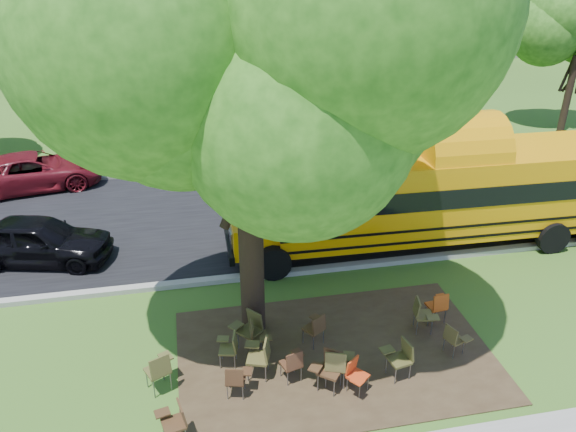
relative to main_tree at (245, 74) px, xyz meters
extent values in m
plane|color=#36581B|center=(0.67, -0.78, -6.10)|extent=(160.00, 160.00, 0.00)
cube|color=#382819|center=(1.67, -1.28, -6.08)|extent=(7.00, 4.50, 0.03)
cube|color=black|center=(0.67, 6.22, -6.08)|extent=(80.00, 8.00, 0.04)
cube|color=gray|center=(0.67, 2.22, -6.03)|extent=(80.00, 0.25, 0.14)
cube|color=gray|center=(0.67, 10.32, -6.03)|extent=(80.00, 0.25, 0.14)
cylinder|color=black|center=(-4.33, 15.22, -4.35)|extent=(0.32, 0.32, 3.50)
sphere|color=#235613|center=(-4.33, 15.22, -1.88)|extent=(4.80, 4.80, 4.80)
cylinder|color=black|center=(8.67, 13.22, -4.00)|extent=(0.38, 0.38, 4.20)
sphere|color=#235613|center=(8.67, 13.22, -1.06)|extent=(5.60, 5.60, 5.60)
cylinder|color=black|center=(16.67, 12.22, -4.30)|extent=(0.34, 0.34, 3.60)
cylinder|color=black|center=(0.00, 0.00, -3.58)|extent=(0.56, 0.56, 5.03)
sphere|color=#235613|center=(0.00, 0.00, 0.02)|extent=(7.20, 7.20, 7.20)
cube|color=orange|center=(6.42, 3.22, -4.37)|extent=(10.74, 2.64, 2.38)
cube|color=black|center=(6.72, 3.21, -4.10)|extent=(10.16, 2.67, 0.58)
cube|color=orange|center=(0.46, 3.33, -5.12)|extent=(1.31, 2.16, 0.92)
cube|color=black|center=(6.42, 3.22, -4.98)|extent=(10.76, 2.67, 0.08)
cube|color=black|center=(6.42, 3.22, -5.34)|extent=(10.76, 2.67, 0.08)
cylinder|color=black|center=(0.86, 2.11, -5.61)|extent=(0.98, 0.31, 0.97)
cylinder|color=black|center=(0.90, 4.54, -5.61)|extent=(0.98, 0.31, 0.97)
cylinder|color=black|center=(9.22, 1.95, -5.61)|extent=(0.98, 0.31, 0.97)
cylinder|color=black|center=(9.27, 4.38, -5.61)|extent=(0.98, 0.31, 0.97)
cylinder|color=black|center=(10.63, 4.35, -5.61)|extent=(0.98, 0.31, 0.97)
cube|color=#504C22|center=(-2.21, -1.59, -5.61)|extent=(0.60, 0.59, 0.05)
cube|color=#504C22|center=(-2.13, -1.77, -5.37)|extent=(0.44, 0.28, 0.44)
cube|color=#504C22|center=(-2.04, -1.35, -5.48)|extent=(0.34, 0.38, 0.03)
cylinder|color=slate|center=(-2.45, -1.50, -5.85)|extent=(0.03, 0.03, 0.49)
cylinder|color=slate|center=(-1.96, -1.69, -5.85)|extent=(0.03, 0.03, 0.49)
cube|color=#3F2716|center=(-0.66, -2.08, -5.68)|extent=(0.46, 0.45, 0.05)
cube|color=#3F2716|center=(-0.70, -2.25, -5.48)|extent=(0.38, 0.17, 0.37)
cube|color=#3F2716|center=(-0.41, -2.01, -5.57)|extent=(0.26, 0.30, 0.03)
cylinder|color=slate|center=(-0.77, -1.89, -5.89)|extent=(0.02, 0.02, 0.41)
cylinder|color=slate|center=(-0.54, -2.27, -5.89)|extent=(0.02, 0.02, 0.41)
cube|color=#482A19|center=(0.53, -1.86, -5.67)|extent=(0.48, 0.47, 0.05)
cube|color=#482A19|center=(0.58, -2.02, -5.47)|extent=(0.39, 0.19, 0.38)
cube|color=#482A19|center=(0.71, -1.67, -5.56)|extent=(0.27, 0.31, 0.03)
cylinder|color=slate|center=(0.34, -1.75, -5.89)|extent=(0.02, 0.02, 0.42)
cylinder|color=slate|center=(0.73, -1.97, -5.89)|extent=(0.02, 0.02, 0.42)
cube|color=#442A18|center=(1.26, -2.29, -5.62)|extent=(0.61, 0.61, 0.05)
cube|color=#442A18|center=(1.38, -2.14, -5.39)|extent=(0.40, 0.34, 0.43)
cube|color=#442A18|center=(0.97, -2.25, -5.49)|extent=(0.37, 0.38, 0.03)
cylinder|color=slate|center=(1.29, -2.54, -5.86)|extent=(0.03, 0.03, 0.48)
cylinder|color=slate|center=(1.23, -2.04, -5.86)|extent=(0.03, 0.03, 0.48)
cube|color=brown|center=(1.43, -2.14, -5.61)|extent=(0.57, 0.56, 0.05)
cube|color=brown|center=(1.36, -2.32, -5.37)|extent=(0.44, 0.24, 0.43)
cube|color=brown|center=(1.72, -2.08, -5.48)|extent=(0.32, 0.36, 0.03)
cylinder|color=slate|center=(1.31, -1.91, -5.85)|extent=(0.03, 0.03, 0.49)
cylinder|color=slate|center=(1.54, -2.37, -5.85)|extent=(0.03, 0.03, 0.49)
cube|color=#C03A14|center=(1.81, -2.47, -5.69)|extent=(0.52, 0.52, 0.05)
cube|color=#C03A14|center=(1.71, -2.35, -5.49)|extent=(0.34, 0.29, 0.36)
cube|color=#C03A14|center=(1.72, -2.71, -5.58)|extent=(0.31, 0.32, 0.03)
cylinder|color=slate|center=(2.03, -2.50, -5.89)|extent=(0.02, 0.02, 0.41)
cylinder|color=slate|center=(1.59, -2.45, -5.89)|extent=(0.02, 0.02, 0.41)
cube|color=#48451F|center=(2.78, -2.23, -5.62)|extent=(0.50, 0.52, 0.05)
cube|color=#48451F|center=(2.97, -2.19, -5.39)|extent=(0.18, 0.43, 0.42)
cube|color=#48451F|center=(2.59, -2.01, -5.50)|extent=(0.33, 0.29, 0.03)
cylinder|color=slate|center=(2.64, -2.44, -5.86)|extent=(0.03, 0.03, 0.47)
cylinder|color=slate|center=(2.92, -2.02, -5.86)|extent=(0.03, 0.03, 0.47)
cube|color=#504522|center=(4.30, -1.74, -5.70)|extent=(0.46, 0.47, 0.04)
cube|color=#504522|center=(4.15, -1.80, -5.50)|extent=(0.20, 0.36, 0.36)
cube|color=#504522|center=(4.49, -1.90, -5.59)|extent=(0.30, 0.27, 0.03)
cylinder|color=slate|center=(4.39, -1.55, -5.90)|extent=(0.02, 0.02, 0.40)
cylinder|color=slate|center=(4.21, -1.93, -5.90)|extent=(0.02, 0.02, 0.40)
cube|color=brown|center=(-0.72, -1.13, -5.68)|extent=(0.45, 0.46, 0.05)
cube|color=brown|center=(-0.56, -1.17, -5.48)|extent=(0.17, 0.38, 0.37)
cube|color=brown|center=(-0.80, -0.89, -5.57)|extent=(0.30, 0.25, 0.03)
cylinder|color=slate|center=(-0.91, -1.25, -5.89)|extent=(0.02, 0.02, 0.42)
cylinder|color=slate|center=(-0.53, -1.01, -5.89)|extent=(0.02, 0.02, 0.42)
cube|color=#423E1C|center=(-0.19, -0.69, -5.61)|extent=(0.62, 0.62, 0.05)
cube|color=#423E1C|center=(-0.04, -0.56, -5.38)|extent=(0.35, 0.40, 0.43)
cube|color=#423E1C|center=(-0.47, -0.58, -5.48)|extent=(0.38, 0.37, 0.03)
cylinder|color=slate|center=(-0.21, -0.94, -5.85)|extent=(0.03, 0.03, 0.48)
cylinder|color=slate|center=(-0.16, -0.43, -5.85)|extent=(0.03, 0.03, 0.48)
cube|color=#42381C|center=(0.01, -0.82, -5.68)|extent=(0.38, 0.40, 0.05)
cube|color=#42381C|center=(-0.16, -0.82, -5.47)|extent=(0.10, 0.37, 0.37)
cube|color=#42381C|center=(0.13, -1.05, -5.57)|extent=(0.26, 0.21, 0.03)
cylinder|color=slate|center=(0.17, -0.67, -5.89)|extent=(0.02, 0.02, 0.42)
cylinder|color=slate|center=(-0.15, -0.98, -5.89)|extent=(0.02, 0.02, 0.42)
cube|color=#462E19|center=(1.27, -0.81, -5.66)|extent=(0.55, 0.55, 0.05)
cube|color=#462E19|center=(1.36, -0.96, -5.45)|extent=(0.38, 0.29, 0.39)
cube|color=#462E19|center=(1.39, -0.57, -5.54)|extent=(0.33, 0.34, 0.03)
cylinder|color=slate|center=(1.04, -0.76, -5.88)|extent=(0.02, 0.02, 0.44)
cylinder|color=slate|center=(1.50, -0.86, -5.88)|extent=(0.02, 0.02, 0.44)
cube|color=brown|center=(3.94, -0.86, -5.64)|extent=(0.48, 0.50, 0.05)
cube|color=brown|center=(3.76, -0.82, -5.41)|extent=(0.17, 0.42, 0.41)
cube|color=brown|center=(4.03, -1.13, -5.51)|extent=(0.32, 0.28, 0.03)
cylinder|color=slate|center=(4.14, -0.72, -5.87)|extent=(0.02, 0.02, 0.46)
cylinder|color=slate|center=(3.73, -0.99, -5.87)|extent=(0.02, 0.02, 0.46)
cube|color=#B74613|center=(4.39, -0.56, -5.65)|extent=(0.46, 0.44, 0.05)
cube|color=#B74613|center=(4.41, -0.73, -5.43)|extent=(0.41, 0.14, 0.40)
cube|color=#B74613|center=(4.61, -0.39, -5.53)|extent=(0.25, 0.30, 0.03)
cylinder|color=slate|center=(4.20, -0.40, -5.87)|extent=(0.02, 0.02, 0.45)
cylinder|color=slate|center=(4.57, -0.71, -5.87)|extent=(0.02, 0.02, 0.45)
cube|color=#4F4922|center=(-0.13, -1.63, -5.60)|extent=(0.56, 0.58, 0.06)
cube|color=#4F4922|center=(0.06, -1.69, -5.35)|extent=(0.23, 0.45, 0.45)
cube|color=#4F4922|center=(-0.20, -1.33, -5.46)|extent=(0.37, 0.32, 0.03)
cylinder|color=slate|center=(-0.37, -1.75, -5.85)|extent=(0.03, 0.03, 0.50)
cylinder|color=slate|center=(0.10, -1.50, -5.85)|extent=(0.03, 0.03, 0.50)
cube|color=#422A17|center=(-1.91, -3.05, -5.65)|extent=(0.48, 0.50, 0.05)
cube|color=#422A17|center=(-1.74, -3.01, -5.43)|extent=(0.18, 0.41, 0.40)
cube|color=#422A17|center=(-2.10, -2.85, -5.53)|extent=(0.32, 0.28, 0.03)
cylinder|color=slate|center=(-1.79, -2.85, -5.87)|extent=(0.02, 0.02, 0.45)
imported|color=black|center=(-5.58, 4.32, -5.40)|extent=(4.34, 2.54, 1.39)
imported|color=maroon|center=(-6.78, 9.97, -5.42)|extent=(5.17, 3.09, 1.35)
camera|label=1|loc=(-1.30, -10.82, 2.37)|focal=35.00mm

